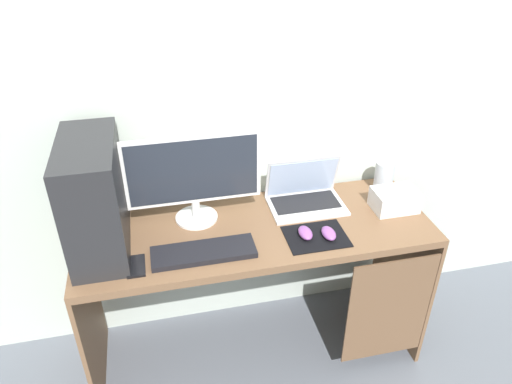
# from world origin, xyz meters

# --- Properties ---
(ground_plane) EXTENTS (8.00, 8.00, 0.00)m
(ground_plane) POSITION_xyz_m (0.00, 0.00, 0.00)
(ground_plane) COLOR slate
(wall_back) EXTENTS (4.00, 0.05, 2.60)m
(wall_back) POSITION_xyz_m (0.00, 0.32, 1.30)
(wall_back) COLOR beige
(wall_back) RESTS_ON ground_plane
(desk) EXTENTS (1.55, 0.55, 0.76)m
(desk) POSITION_xyz_m (0.02, -0.01, 0.61)
(desk) COLOR brown
(desk) RESTS_ON ground_plane
(pc_tower) EXTENTS (0.21, 0.46, 0.47)m
(pc_tower) POSITION_xyz_m (-0.64, 0.02, 0.99)
(pc_tower) COLOR #232326
(pc_tower) RESTS_ON desk
(monitor) EXTENTS (0.58, 0.19, 0.41)m
(monitor) POSITION_xyz_m (-0.25, 0.11, 0.98)
(monitor) COLOR white
(monitor) RESTS_ON desk
(laptop) EXTENTS (0.35, 0.23, 0.22)m
(laptop) POSITION_xyz_m (0.27, 0.13, 0.81)
(laptop) COLOR silver
(laptop) RESTS_ON desk
(speaker) EXTENTS (0.09, 0.09, 0.15)m
(speaker) POSITION_xyz_m (0.67, 0.16, 0.84)
(speaker) COLOR #B7BCC6
(speaker) RESTS_ON desk
(projector) EXTENTS (0.20, 0.14, 0.10)m
(projector) POSITION_xyz_m (0.65, 0.00, 0.81)
(projector) COLOR white
(projector) RESTS_ON desk
(keyboard) EXTENTS (0.42, 0.14, 0.02)m
(keyboard) POSITION_xyz_m (-0.25, -0.14, 0.77)
(keyboard) COLOR black
(keyboard) RESTS_ON desk
(mousepad) EXTENTS (0.26, 0.20, 0.00)m
(mousepad) POSITION_xyz_m (0.23, -0.13, 0.76)
(mousepad) COLOR black
(mousepad) RESTS_ON desk
(mouse_left) EXTENTS (0.06, 0.10, 0.03)m
(mouse_left) POSITION_xyz_m (0.19, -0.12, 0.78)
(mouse_left) COLOR #8C4C99
(mouse_left) RESTS_ON mousepad
(mouse_right) EXTENTS (0.06, 0.10, 0.03)m
(mouse_right) POSITION_xyz_m (0.28, -0.14, 0.78)
(mouse_right) COLOR #8C4C99
(mouse_right) RESTS_ON mousepad
(cell_phone) EXTENTS (0.07, 0.13, 0.01)m
(cell_phone) POSITION_xyz_m (-0.52, -0.16, 0.77)
(cell_phone) COLOR black
(cell_phone) RESTS_ON desk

